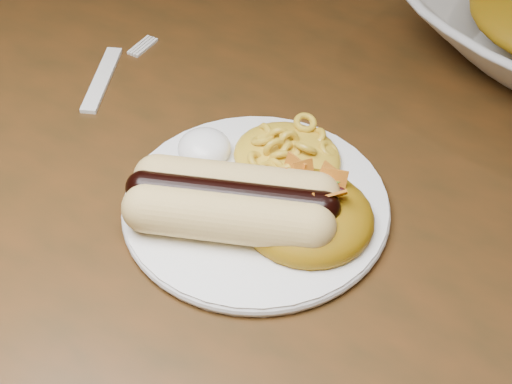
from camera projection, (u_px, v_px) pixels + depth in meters
The scene contains 7 objects.
table at pixel (263, 149), 0.82m from camera, with size 1.60×0.90×0.75m.
plate at pixel (256, 206), 0.63m from camera, with size 0.21×0.21×0.01m, color white.
hotdog at pixel (232, 201), 0.60m from camera, with size 0.14×0.11×0.04m.
mac_and_cheese at pixel (288, 145), 0.65m from camera, with size 0.09×0.08×0.04m, color yellow.
sour_cream at pixel (204, 143), 0.65m from camera, with size 0.04×0.04×0.03m, color white.
taco_salad at pixel (307, 206), 0.60m from camera, with size 0.11×0.10×0.05m.
fork at pixel (102, 79), 0.75m from camera, with size 0.02×0.14×0.00m, color white.
Camera 1 is at (0.31, -0.53, 1.21)m, focal length 55.00 mm.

